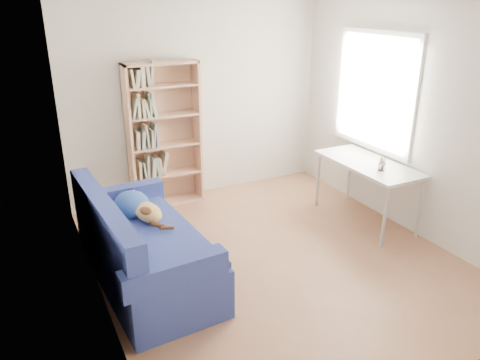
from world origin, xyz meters
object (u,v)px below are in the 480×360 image
object	(u,v)px
desk	(368,168)
pen_cup	(382,165)
sofa	(141,248)
bookshelf	(165,141)

from	to	relation	value
desk	pen_cup	size ratio (longest dim) A/B	8.18
sofa	pen_cup	xyz separation A→B (m)	(2.72, -0.20, 0.46)
desk	pen_cup	distance (m)	0.30
sofa	pen_cup	size ratio (longest dim) A/B	11.74
sofa	desk	size ratio (longest dim) A/B	1.44
pen_cup	sofa	bearing A→B (deg)	175.78
sofa	desk	world-z (taller)	sofa
bookshelf	pen_cup	size ratio (longest dim) A/B	11.33
bookshelf	sofa	bearing A→B (deg)	-115.76
bookshelf	pen_cup	world-z (taller)	bookshelf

